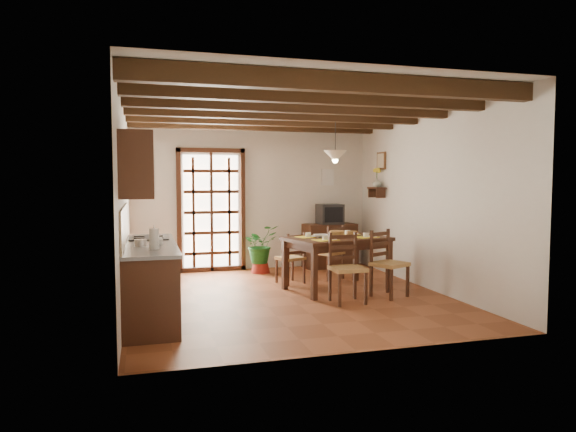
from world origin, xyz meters
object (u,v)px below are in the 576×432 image
object	(u,v)px
chair_near_right	(389,276)
chair_far_left	(291,267)
dining_table	(337,244)
chair_near_left	(347,281)
chair_far_right	(329,262)
sideboard	(330,246)
kitchen_counter	(149,279)
potted_plant	(260,242)
crt_tv	(330,214)
pendant_lamp	(335,155)

from	to	relation	value
chair_near_right	chair_far_left	xyz separation A→B (m)	(-1.10, 1.31, -0.04)
dining_table	chair_near_left	xyz separation A→B (m)	(-0.17, -0.84, -0.41)
dining_table	chair_far_right	distance (m)	0.96
dining_table	sideboard	distance (m)	2.05
kitchen_counter	dining_table	distance (m)	2.95
chair_far_right	potted_plant	distance (m)	1.37
dining_table	chair_near_right	size ratio (longest dim) A/B	1.75
dining_table	chair_far_left	distance (m)	0.97
dining_table	crt_tv	size ratio (longest dim) A/B	3.71
chair_far_right	pendant_lamp	size ratio (longest dim) A/B	1.10
kitchen_counter	chair_far_left	size ratio (longest dim) A/B	2.68
crt_tv	potted_plant	size ratio (longest dim) A/B	0.25
chair_near_right	pendant_lamp	distance (m)	2.01
chair_near_left	crt_tv	distance (m)	2.97
chair_far_right	chair_far_left	bearing A→B (deg)	-12.54
kitchen_counter	sideboard	world-z (taller)	kitchen_counter
chair_far_right	crt_tv	bearing A→B (deg)	-137.93
kitchen_counter	chair_near_left	xyz separation A→B (m)	(2.64, 0.05, -0.17)
chair_far_left	chair_far_right	world-z (taller)	chair_far_right
kitchen_counter	chair_near_right	distance (m)	3.37
sideboard	potted_plant	bearing A→B (deg)	-176.33
chair_near_right	potted_plant	bearing A→B (deg)	94.50
kitchen_counter	chair_far_left	xyz separation A→B (m)	(2.26, 1.54, -0.21)
kitchen_counter	crt_tv	size ratio (longest dim) A/B	4.93
chair_far_right	crt_tv	size ratio (longest dim) A/B	2.03
kitchen_counter	chair_far_left	distance (m)	2.74
chair_near_right	sideboard	distance (m)	2.60
kitchen_counter	dining_table	bearing A→B (deg)	17.53
kitchen_counter	pendant_lamp	bearing A→B (deg)	19.37
pendant_lamp	chair_far_left	bearing A→B (deg)	134.87
chair_far_right	potted_plant	xyz separation A→B (m)	(-1.00, 0.89, 0.28)
chair_far_right	pendant_lamp	xyz separation A→B (m)	(-0.18, -0.74, 1.79)
chair_near_left	potted_plant	size ratio (longest dim) A/B	0.53
dining_table	potted_plant	distance (m)	1.92
potted_plant	pendant_lamp	size ratio (longest dim) A/B	2.13
sideboard	kitchen_counter	bearing A→B (deg)	-145.10
pendant_lamp	chair_near_left	bearing A→B (deg)	-100.36
kitchen_counter	chair_near_left	size ratio (longest dim) A/B	2.34
potted_plant	chair_near_left	bearing A→B (deg)	-75.73
chair_far_left	chair_far_right	xyz separation A→B (m)	(0.73, 0.18, 0.03)
crt_tv	pendant_lamp	world-z (taller)	pendant_lamp
chair_far_right	sideboard	xyz separation A→B (m)	(0.42, 1.10, 0.13)
sideboard	chair_far_left	bearing A→B (deg)	-136.74
dining_table	chair_near_left	distance (m)	0.95
dining_table	chair_near_left	bearing A→B (deg)	-115.82
chair_near_left	pendant_lamp	world-z (taller)	pendant_lamp
chair_far_right	chair_near_left	bearing A→B (deg)	51.52
chair_near_left	potted_plant	distance (m)	2.66
kitchen_counter	chair_near_right	size ratio (longest dim) A/B	2.32
chair_far_right	chair_near_right	bearing A→B (deg)	77.31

